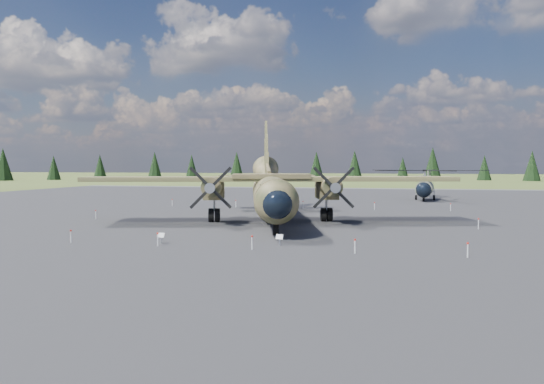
# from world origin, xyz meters

# --- Properties ---
(ground) EXTENTS (500.00, 500.00, 0.00)m
(ground) POSITION_xyz_m (0.00, 0.00, 0.00)
(ground) COLOR #52602A
(ground) RESTS_ON ground
(apron) EXTENTS (120.00, 120.00, 0.04)m
(apron) POSITION_xyz_m (0.00, 10.00, 0.00)
(apron) COLOR #525156
(apron) RESTS_ON ground
(transport_plane) EXTENTS (31.59, 28.24, 10.51)m
(transport_plane) POSITION_xyz_m (-0.59, 2.20, 3.02)
(transport_plane) COLOR #33381E
(transport_plane) RESTS_ON ground
(helicopter_near) EXTENTS (18.55, 20.72, 4.31)m
(helicopter_near) POSITION_xyz_m (14.24, 33.10, 3.05)
(helicopter_near) COLOR slate
(helicopter_near) RESTS_ON ground
(info_placard_left) EXTENTS (0.44, 0.19, 0.69)m
(info_placard_left) POSITION_xyz_m (-4.28, -12.42, 0.46)
(info_placard_left) COLOR gray
(info_placard_left) RESTS_ON ground
(info_placard_right) EXTENTS (0.48, 0.27, 0.71)m
(info_placard_right) POSITION_xyz_m (3.25, -11.61, 0.47)
(info_placard_right) COLOR gray
(info_placard_right) RESTS_ON ground
(barrier_fence) EXTENTS (33.12, 29.62, 0.85)m
(barrier_fence) POSITION_xyz_m (-0.46, -0.08, 0.51)
(barrier_fence) COLOR silver
(barrier_fence) RESTS_ON ground
(treeline) EXTENTS (297.62, 289.45, 10.84)m
(treeline) POSITION_xyz_m (-4.93, -2.13, 4.78)
(treeline) COLOR black
(treeline) RESTS_ON ground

